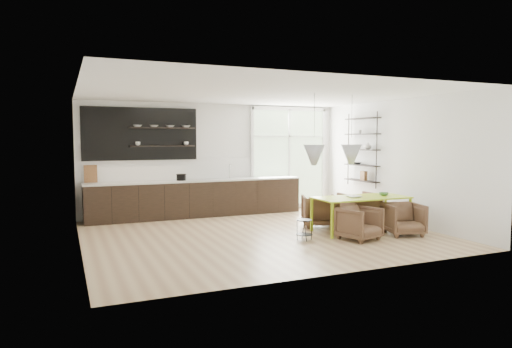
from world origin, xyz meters
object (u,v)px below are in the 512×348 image
(dining_table, at_px, (361,199))
(armchair_front_left, at_px, (359,223))
(armchair_back_left, at_px, (320,211))
(armchair_front_right, at_px, (404,219))
(armchair_back_right, at_px, (359,208))
(wire_stool, at_px, (304,227))

(dining_table, xyz_separation_m, armchair_front_left, (-0.53, -0.69, -0.37))
(dining_table, bearing_deg, armchair_front_left, -127.17)
(armchair_back_left, height_order, armchair_front_right, armchair_back_left)
(armchair_back_right, relative_size, wire_stool, 1.98)
(dining_table, distance_m, armchair_back_left, 1.02)
(wire_stool, bearing_deg, armchair_front_left, -21.45)
(armchair_front_left, bearing_deg, armchair_front_right, -16.30)
(armchair_back_left, xyz_separation_m, armchair_back_right, (1.07, -0.02, 0.01))
(armchair_front_left, distance_m, armchair_front_right, 1.11)
(armchair_back_right, distance_m, wire_stool, 2.34)
(armchair_front_right, bearing_deg, armchair_back_left, 142.05)
(armchair_back_left, relative_size, wire_stool, 1.93)
(dining_table, height_order, armchair_front_left, dining_table)
(dining_table, distance_m, armchair_front_right, 0.96)
(dining_table, height_order, armchair_back_left, dining_table)
(armchair_back_left, relative_size, armchair_front_left, 1.10)
(dining_table, relative_size, armchair_front_right, 2.81)
(wire_stool, bearing_deg, dining_table, 10.67)
(dining_table, relative_size, armchair_back_left, 2.61)
(dining_table, relative_size, wire_stool, 5.05)
(armchair_front_right, relative_size, wire_stool, 1.80)
(armchair_back_left, distance_m, armchair_front_left, 1.49)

